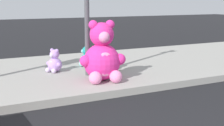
# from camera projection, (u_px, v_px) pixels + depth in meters

# --- Properties ---
(sidewalk) EXTENTS (28.00, 4.40, 0.15)m
(sidewalk) POSITION_uv_depth(u_px,v_px,m) (36.00, 76.00, 7.56)
(sidewalk) COLOR #9E9B93
(sidewalk) RESTS_ON ground_plane
(plush_pink_large) EXTENTS (0.97, 0.89, 1.27)m
(plush_pink_large) POSITION_uv_depth(u_px,v_px,m) (102.00, 57.00, 6.71)
(plush_pink_large) COLOR #F22D93
(plush_pink_large) RESTS_ON sidewalk
(plush_lavender) EXTENTS (0.40, 0.38, 0.56)m
(plush_lavender) POSITION_uv_depth(u_px,v_px,m) (54.00, 63.00, 7.56)
(plush_lavender) COLOR #B28CD8
(plush_lavender) RESTS_ON sidewalk
(plush_teal) EXTENTS (0.37, 0.39, 0.52)m
(plush_teal) POSITION_uv_depth(u_px,v_px,m) (86.00, 58.00, 8.26)
(plush_teal) COLOR teal
(plush_teal) RESTS_ON sidewalk
(plush_brown) EXTENTS (0.43, 0.43, 0.60)m
(plush_brown) POSITION_uv_depth(u_px,v_px,m) (106.00, 60.00, 7.74)
(plush_brown) COLOR olive
(plush_brown) RESTS_ON sidewalk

